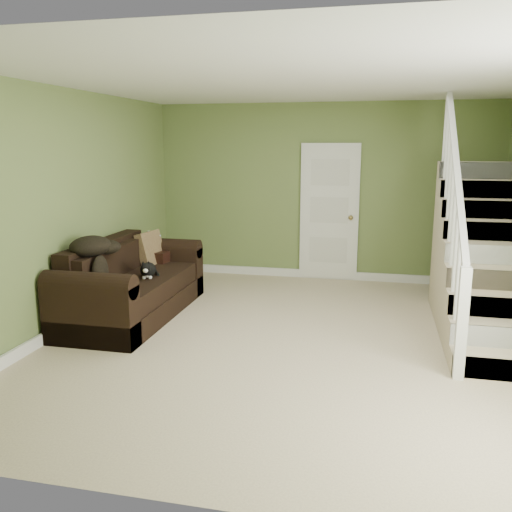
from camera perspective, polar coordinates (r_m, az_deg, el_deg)
The scene contains 15 objects.
floor at distance 5.74m, azimuth 3.93°, elevation -8.80°, with size 5.00×5.50×0.01m, color tan.
ceiling at distance 5.41m, azimuth 4.33°, elevation 17.97°, with size 5.00×5.50×0.01m, color white.
wall_back at distance 8.13m, azimuth 7.09°, elevation 6.65°, with size 5.00×0.04×2.60m, color olive.
wall_front at distance 2.78m, azimuth -4.56°, elevation -3.11°, with size 5.00×0.04×2.60m, color olive.
wall_left at distance 6.30m, azimuth -19.05°, elevation 4.63°, with size 0.04×5.50×2.60m, color olive.
baseboard_back at distance 8.31m, azimuth 6.86°, elevation -1.92°, with size 5.00×0.04×0.12m, color white.
baseboard_left at distance 6.54m, azimuth -18.10°, elevation -6.21°, with size 0.04×5.50×0.12m, color white.
door at distance 8.11m, azimuth 7.72°, elevation 4.53°, with size 0.86×0.12×2.02m.
staircase at distance 6.54m, azimuth 22.95°, elevation -1.30°, with size 1.00×2.51×2.82m.
sofa at distance 6.59m, azimuth -13.11°, elevation -3.26°, with size 0.97×2.25×0.89m.
side_table at distance 7.47m, azimuth -10.55°, elevation -1.53°, with size 0.56×0.56×0.85m.
cat at distance 6.42m, azimuth -11.39°, elevation -1.44°, with size 0.29×0.47×0.23m.
banana at distance 6.06m, azimuth -13.18°, elevation -2.88°, with size 0.06×0.21×0.06m, color yellow.
throw_pillow at distance 7.17m, azimuth -11.03°, elevation 0.80°, with size 0.11×0.43×0.43m, color #4C2E1E.
throw_blanket at distance 6.13m, azimuth -17.04°, elevation 1.00°, with size 0.40×0.53×0.22m, color black.
Camera 1 is at (0.81, -5.31, 2.01)m, focal length 38.00 mm.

